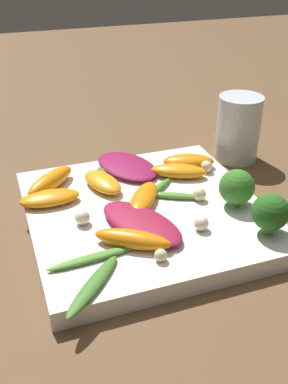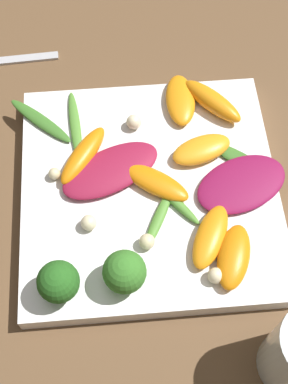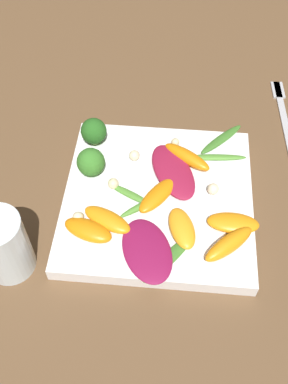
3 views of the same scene
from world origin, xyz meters
name	(u,v)px [view 2 (image 2 of 3)]	position (x,y,z in m)	size (l,w,h in m)	color
ground_plane	(149,196)	(0.00, 0.00, 0.00)	(2.40, 2.40, 0.00)	brown
plate	(150,191)	(0.00, 0.00, 0.01)	(0.27, 0.27, 0.02)	white
radicchio_leaf_0	(111,170)	(0.02, 0.04, 0.03)	(0.09, 0.12, 0.01)	maroon
radicchio_leaf_1	(241,184)	(-0.01, -0.09, 0.03)	(0.09, 0.12, 0.01)	maroon
orange_segment_0	(83,155)	(0.04, 0.07, 0.03)	(0.08, 0.06, 0.02)	orange
orange_segment_1	(210,237)	(-0.07, -0.05, 0.03)	(0.08, 0.06, 0.02)	orange
orange_segment_2	(212,101)	(0.10, -0.08, 0.03)	(0.07, 0.07, 0.02)	orange
orange_segment_3	(180,100)	(0.10, -0.04, 0.03)	(0.07, 0.03, 0.01)	orange
orange_segment_4	(201,150)	(0.04, -0.06, 0.03)	(0.05, 0.07, 0.02)	orange
orange_segment_5	(155,179)	(0.00, -0.01, 0.03)	(0.07, 0.08, 0.02)	orange
orange_segment_6	(234,257)	(-0.09, -0.07, 0.03)	(0.07, 0.05, 0.02)	orange
broccoli_floret_0	(58,282)	(-0.11, 0.09, 0.05)	(0.04, 0.04, 0.05)	#7A9E51
broccoli_floret_1	(124,272)	(-0.10, 0.03, 0.05)	(0.04, 0.04, 0.04)	#84AD5B
arugula_sprig_0	(174,201)	(-0.02, -0.02, 0.03)	(0.06, 0.05, 0.01)	#518E33
arugula_sprig_1	(40,121)	(0.09, 0.11, 0.03)	(0.07, 0.08, 0.01)	#3D7528
arugula_sprig_2	(244,161)	(0.02, -0.10, 0.02)	(0.07, 0.08, 0.01)	#3D7528
arugula_sprig_3	(159,218)	(-0.04, -0.01, 0.03)	(0.07, 0.04, 0.01)	#518E33
arugula_sprig_4	(75,126)	(0.08, 0.08, 0.02)	(0.09, 0.02, 0.01)	#518E33
macadamia_nut_0	(216,276)	(-0.11, -0.05, 0.03)	(0.02, 0.02, 0.02)	beige
macadamia_nut_1	(89,223)	(-0.04, 0.06, 0.03)	(0.02, 0.02, 0.02)	beige
macadamia_nut_2	(134,122)	(0.08, 0.01, 0.03)	(0.02, 0.02, 0.02)	beige
macadamia_nut_3	(54,174)	(0.02, 0.10, 0.03)	(0.01, 0.01, 0.01)	beige
macadamia_nut_4	(147,242)	(-0.07, 0.01, 0.03)	(0.02, 0.02, 0.02)	beige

